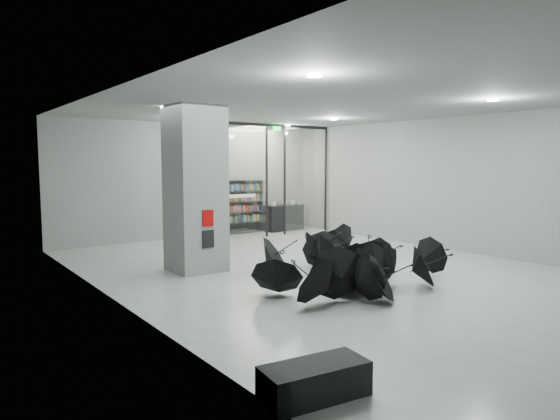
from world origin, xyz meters
TOP-DOWN VIEW (x-y plane):
  - room at (0.00, 0.00)m, footprint 14.00×14.02m
  - column at (-2.50, 2.00)m, footprint 1.20×1.20m
  - fire_cabinet at (-2.50, 1.38)m, footprint 0.28×0.04m
  - info_panel at (-2.50, 1.38)m, footprint 0.30×0.03m
  - exit_sign at (2.40, 5.30)m, footprint 0.30×0.06m
  - glass_partition at (2.39, 5.50)m, footprint 5.06×0.08m
  - bench at (-4.50, -4.78)m, footprint 1.30×0.70m
  - bookshelf at (1.78, 6.75)m, footprint 1.81×0.40m
  - shop_counter at (3.54, 6.46)m, footprint 1.69×0.77m
  - umbrella_cluster at (-0.51, -1.24)m, footprint 5.09×4.77m

SIDE VIEW (x-z plane):
  - bench at x=-4.50m, z-range 0.00..0.40m
  - umbrella_cluster at x=-0.51m, z-range -0.34..0.97m
  - shop_counter at x=3.54m, z-range 0.00..0.99m
  - info_panel at x=-2.50m, z-range 0.64..1.06m
  - bookshelf at x=1.78m, z-range 0.00..1.98m
  - fire_cabinet at x=-2.50m, z-range 1.16..1.54m
  - column at x=-2.50m, z-range 0.00..4.00m
  - glass_partition at x=2.39m, z-range 0.18..4.18m
  - room at x=0.00m, z-range 0.84..4.85m
  - exit_sign at x=2.40m, z-range 3.74..3.90m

